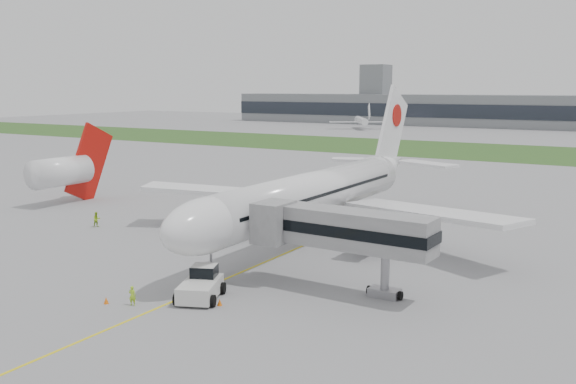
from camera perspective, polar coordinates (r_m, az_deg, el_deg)
The scene contains 14 objects.
ground at distance 70.50m, azimuth 0.67°, elevation -5.09°, with size 600.00×600.00×0.00m, color #949497.
apron_markings at distance 66.37m, azimuth -1.52°, elevation -6.02°, with size 70.00×70.00×0.04m, color yellow, non-canonical shape.
grass_strip at distance 183.14m, azimuth 19.92°, elevation 3.28°, with size 600.00×50.00×0.02m, color #385C22.
terminal_building at distance 291.14m, azimuth 24.20°, elevation 6.45°, with size 320.00×22.30×14.00m.
control_tower at distance 316.96m, azimuth 7.73°, elevation 6.08°, with size 12.00×12.00×56.00m, color slate, non-canonical shape.
airliner at distance 73.50m, azimuth 2.58°, elevation 0.00°, with size 48.13×53.95×17.88m.
pushback_tug at distance 54.84m, azimuth -7.71°, elevation -8.14°, with size 4.83×5.73×2.58m.
jet_bridge at distance 55.26m, azimuth 4.43°, elevation -3.32°, with size 16.12×4.59×7.43m.
safety_cone_left at distance 55.30m, azimuth -15.86°, elevation -9.25°, with size 0.41×0.41×0.57m, color orange.
safety_cone_right at distance 53.12m, azimuth -6.10°, elevation -9.72°, with size 0.40×0.40×0.56m, color orange.
ground_crew_near at distance 54.21m, azimuth -13.67°, elevation -8.94°, with size 0.60×0.39×1.64m, color #A2DB24.
ground_crew_far at distance 84.75m, azimuth -16.64°, elevation -2.36°, with size 0.94×0.73×1.93m, color #96C621.
neighbor_aircraft at distance 102.65m, azimuth -19.26°, elevation 1.82°, with size 4.51×15.58×12.77m.
distant_aircraft_left at distance 272.28m, azimuth 6.51°, elevation 5.58°, with size 26.68×23.54×10.20m, color white, non-canonical shape.
Camera 1 is at (34.28, -59.04, 17.58)m, focal length 40.00 mm.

